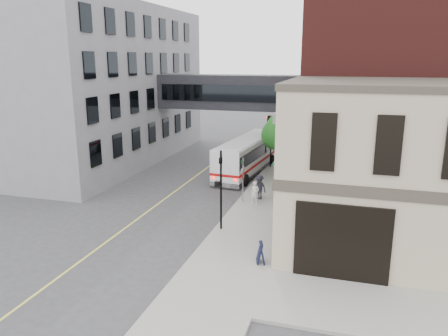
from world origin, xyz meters
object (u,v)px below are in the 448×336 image
Objects in this scene: newspaper_box at (278,179)px; pedestrian_b at (289,171)px; pedestrian_c at (259,187)px; bus at (247,154)px; pedestrian_a at (255,193)px; sandwich_board at (261,253)px.

pedestrian_b is at bearing 69.45° from newspaper_box.
pedestrian_c reaches higher than newspaper_box.
bus is 7.02× the size of pedestrian_a.
sandwich_board is at bearing -69.99° from pedestrian_a.
bus is 6.39× the size of pedestrian_c.
pedestrian_a is at bearing -66.07° from pedestrian_c.
sandwich_board is (2.05, -9.33, -0.34)m from pedestrian_c.
bus is 7.61m from pedestrian_c.
bus reaches higher than sandwich_board.
newspaper_box is (0.71, 3.50, -0.34)m from pedestrian_c.
pedestrian_c is (0.04, 1.20, 0.08)m from pedestrian_a.
pedestrian_b is 14.00m from sandwich_board.
pedestrian_a reaches higher than newspaper_box.
pedestrian_c reaches higher than sandwich_board.
sandwich_board is at bearing -51.69° from pedestrian_c.
newspaper_box is 12.90m from sandwich_board.
pedestrian_a is at bearing -101.50° from pedestrian_b.
pedestrian_c is (2.55, -7.15, -0.61)m from bus.
pedestrian_b reaches higher than pedestrian_a.
newspaper_box is at bearing -48.26° from bus.
bus reaches higher than newspaper_box.
pedestrian_a is 6.00m from pedestrian_b.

